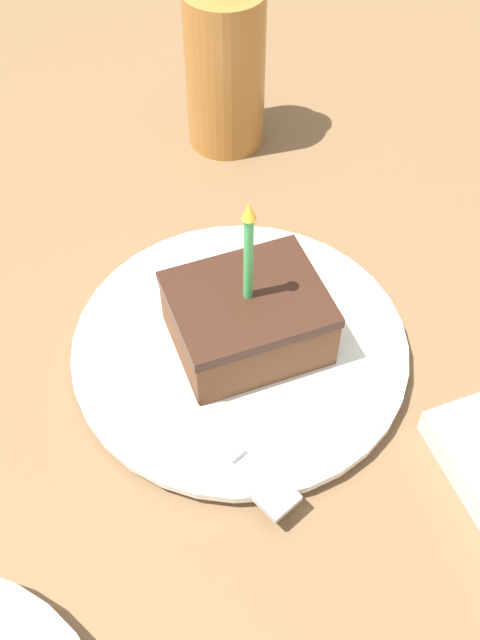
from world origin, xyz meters
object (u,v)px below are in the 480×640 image
Objects in this scene: cake_slice at (248,318)px; fork at (210,432)px; bottle at (225,63)px; plate at (240,347)px.

fork is at bearing -38.43° from cake_slice.
cake_slice is 0.67× the size of bottle.
bottle is at bearing 158.18° from fork.
bottle is at bearing 163.41° from cake_slice.
plate is at bearing -17.79° from bottle.
bottle is (-0.32, 0.13, 0.06)m from fork.
bottle is at bearing 162.21° from plate.
cake_slice is at bearing 84.65° from plate.
plate is 1.85× the size of cake_slice.
cake_slice is 0.27m from bottle.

